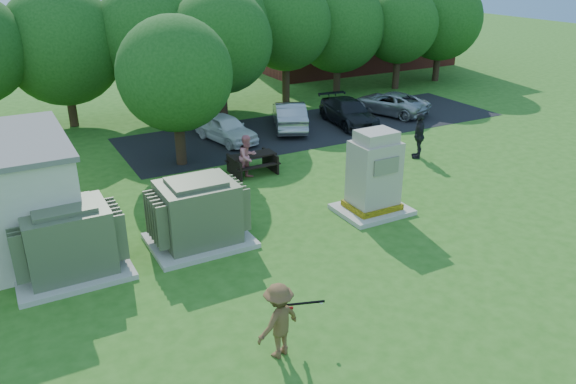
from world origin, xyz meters
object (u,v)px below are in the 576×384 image
car_silver_b (389,103)px  transformer_left (69,242)px  batter (279,321)px  car_dark (348,112)px  person_at_picnic (248,157)px  generator_cabinet (374,178)px  picnic_table (253,161)px  car_white (226,128)px  car_silver_a (289,115)px  transformer_right (198,214)px  person_walking_right (419,136)px

car_silver_b → transformer_left: bearing=6.7°
batter → car_dark: 18.44m
person_at_picnic → generator_cabinet: bearing=-82.8°
generator_cabinet → car_dark: 10.72m
picnic_table → batter: size_ratio=1.04×
car_white → car_silver_a: (3.61, 0.37, 0.06)m
car_dark → car_silver_b: size_ratio=1.02×
car_silver_a → car_dark: bearing=-171.2°
transformer_right → picnic_table: bearing=49.3°
generator_cabinet → car_dark: bearing=60.1°
picnic_table → batter: bearing=-112.4°
generator_cabinet → car_silver_b: generator_cabinet is taller
generator_cabinet → person_at_picnic: size_ratio=1.63×
car_silver_b → person_walking_right: bearing=41.4°
person_at_picnic → person_walking_right: 7.60m
picnic_table → person_walking_right: bearing=-13.8°
person_at_picnic → car_silver_a: person_at_picnic is taller
picnic_table → car_dark: car_dark is taller
picnic_table → batter: batter is taller
car_silver_a → picnic_table: bearing=71.2°
transformer_left → batter: transformer_left is taller
transformer_left → car_silver_a: size_ratio=0.71×
generator_cabinet → car_silver_a: 10.34m
transformer_left → person_walking_right: (14.75, 2.88, 0.01)m
transformer_left → car_dark: (15.00, 8.57, -0.33)m
person_at_picnic → person_walking_right: size_ratio=0.90×
transformer_left → person_at_picnic: bearing=29.8°
car_white → car_silver_a: size_ratio=0.88×
person_walking_right → car_white: (-6.39, 6.11, -0.35)m
car_white → car_silver_a: 3.63m
person_walking_right → car_silver_b: size_ratio=0.45×
transformer_right → person_at_picnic: transformer_right is taller
person_at_picnic → transformer_left: bearing=-169.3°
person_at_picnic → car_silver_a: 7.01m
transformer_right → person_at_picnic: bearing=49.5°
car_silver_a → car_white: bearing=29.2°
batter → picnic_table: bearing=-130.1°
picnic_table → car_dark: (7.33, 3.95, 0.15)m
person_at_picnic → car_silver_a: size_ratio=0.42×
car_silver_a → person_at_picnic: bearing=71.2°
car_silver_a → car_silver_b: size_ratio=0.97×
car_silver_a → car_dark: 3.13m
car_white → car_dark: size_ratio=0.84×
transformer_left → person_at_picnic: (7.25, 4.16, -0.09)m
picnic_table → transformer_left: bearing=-149.0°
person_walking_right → transformer_left: bearing=-42.7°
transformer_right → person_walking_right: 11.42m
transformer_right → car_dark: 14.18m
person_walking_right → batter: bearing=-16.4°
batter → car_silver_a: batter is taller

